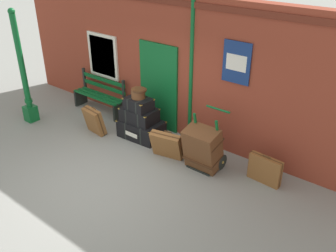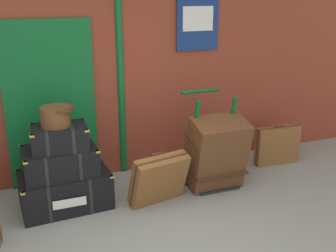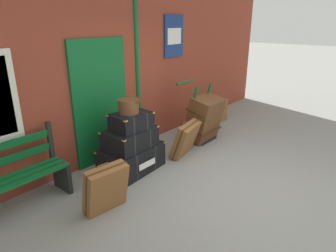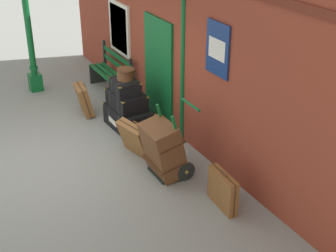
# 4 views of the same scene
# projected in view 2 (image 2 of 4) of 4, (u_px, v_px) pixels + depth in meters

# --- Properties ---
(brick_facade) EXTENTS (10.40, 0.35, 3.20)m
(brick_facade) POSITION_uv_depth(u_px,v_px,m) (88.00, 57.00, 5.23)
(brick_facade) COLOR brown
(brick_facade) RESTS_ON ground
(steamer_trunk_base) EXTENTS (1.04, 0.70, 0.43)m
(steamer_trunk_base) POSITION_uv_depth(u_px,v_px,m) (65.00, 189.00, 4.75)
(steamer_trunk_base) COLOR black
(steamer_trunk_base) RESTS_ON ground
(steamer_trunk_middle) EXTENTS (0.83, 0.58, 0.33)m
(steamer_trunk_middle) POSITION_uv_depth(u_px,v_px,m) (60.00, 161.00, 4.61)
(steamer_trunk_middle) COLOR black
(steamer_trunk_middle) RESTS_ON steamer_trunk_base
(steamer_trunk_top) EXTENTS (0.63, 0.48, 0.27)m
(steamer_trunk_top) POSITION_uv_depth(u_px,v_px,m) (60.00, 138.00, 4.50)
(steamer_trunk_top) COLOR black
(steamer_trunk_top) RESTS_ON steamer_trunk_middle
(round_hatbox) EXTENTS (0.36, 0.33, 0.22)m
(round_hatbox) POSITION_uv_depth(u_px,v_px,m) (56.00, 115.00, 4.43)
(round_hatbox) COLOR brown
(round_hatbox) RESTS_ON steamer_trunk_top
(porters_trolley) EXTENTS (0.71, 0.68, 1.18)m
(porters_trolley) POSITION_uv_depth(u_px,v_px,m) (209.00, 163.00, 5.34)
(porters_trolley) COLOR black
(porters_trolley) RESTS_ON ground
(large_brown_trunk) EXTENTS (0.70, 0.62, 0.95)m
(large_brown_trunk) POSITION_uv_depth(u_px,v_px,m) (216.00, 153.00, 5.11)
(large_brown_trunk) COLOR brown
(large_brown_trunk) RESTS_ON ground
(suitcase_beige) EXTENTS (0.73, 0.48, 0.63)m
(suitcase_beige) POSITION_uv_depth(u_px,v_px,m) (159.00, 179.00, 4.77)
(suitcase_beige) COLOR brown
(suitcase_beige) RESTS_ON ground
(suitcase_oxblood) EXTENTS (0.67, 0.19, 0.59)m
(suitcase_oxblood) POSITION_uv_depth(u_px,v_px,m) (277.00, 145.00, 5.91)
(suitcase_oxblood) COLOR brown
(suitcase_oxblood) RESTS_ON ground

